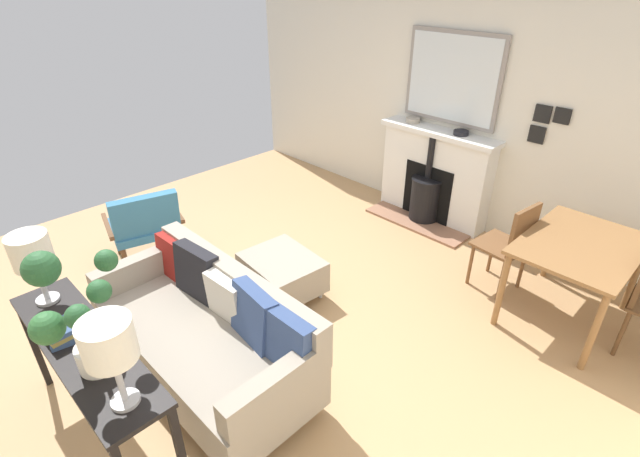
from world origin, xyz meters
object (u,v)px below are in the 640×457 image
object	(u,v)px
dining_table	(579,253)
mantel_bowl_near	(413,120)
dining_chair_near_fireplace	(511,242)
table_lamp_far_end	(109,344)
fireplace	(433,180)
table_lamp_near_end	(31,253)
sofa	(209,331)
armchair_accent	(145,223)
book_stack	(71,329)
potted_plant	(72,312)
console_table	(87,358)
mantel_bowl_far	(461,132)
ottoman	(282,272)

from	to	relation	value
dining_table	mantel_bowl_near	bearing A→B (deg)	-109.01
dining_chair_near_fireplace	table_lamp_far_end	bearing A→B (deg)	-8.59
table_lamp_far_end	dining_chair_near_fireplace	bearing A→B (deg)	171.41
fireplace	table_lamp_near_end	distance (m)	3.96
sofa	armchair_accent	xyz separation A→B (m)	(-0.35, -1.63, 0.09)
table_lamp_far_end	dining_table	world-z (taller)	table_lamp_far_end
table_lamp_near_end	book_stack	size ratio (longest dim) A/B	1.71
fireplace	table_lamp_far_end	xyz separation A→B (m)	(3.90, 0.79, 0.65)
table_lamp_near_end	potted_plant	distance (m)	0.74
mantel_bowl_near	table_lamp_near_end	bearing A→B (deg)	0.78
armchair_accent	console_table	size ratio (longest dim) A/B	0.55
fireplace	console_table	world-z (taller)	fireplace
table_lamp_far_end	table_lamp_near_end	bearing A→B (deg)	-90.00
sofa	table_lamp_far_end	bearing A→B (deg)	35.37
mantel_bowl_far	potted_plant	world-z (taller)	potted_plant
book_stack	table_lamp_far_end	bearing A→B (deg)	90.54
mantel_bowl_near	book_stack	distance (m)	3.98
mantel_bowl_near	console_table	xyz separation A→B (m)	(3.94, 0.60, -0.43)
mantel_bowl_far	potted_plant	bearing A→B (deg)	2.67
console_table	dining_chair_near_fireplace	world-z (taller)	dining_chair_near_fireplace
mantel_bowl_far	armchair_accent	xyz separation A→B (m)	(2.81, -1.63, -0.63)
fireplace	mantel_bowl_near	xyz separation A→B (m)	(-0.04, -0.37, 0.60)
potted_plant	table_lamp_near_end	bearing A→B (deg)	-92.27
armchair_accent	console_table	distance (m)	1.99
sofa	dining_table	world-z (taller)	sofa
mantel_bowl_far	table_lamp_near_end	xyz separation A→B (m)	(3.94, -0.55, 0.03)
mantel_bowl_far	book_stack	world-z (taller)	mantel_bowl_far
dining_table	potted_plant	bearing A→B (deg)	-23.13
potted_plant	dining_table	xyz separation A→B (m)	(-3.22, 1.37, -0.49)
dining_table	table_lamp_far_end	bearing A→B (deg)	-17.60
table_lamp_far_end	sofa	bearing A→B (deg)	-144.63
table_lamp_near_end	dining_table	xyz separation A→B (m)	(-3.19, 2.11, -0.48)
table_lamp_far_end	book_stack	xyz separation A→B (m)	(0.01, -0.67, -0.33)
dining_chair_near_fireplace	mantel_bowl_far	bearing A→B (deg)	-126.35
table_lamp_near_end	potted_plant	bearing A→B (deg)	87.73
book_stack	mantel_bowl_far	bearing A→B (deg)	178.21
table_lamp_far_end	dining_table	bearing A→B (deg)	162.40
sofa	dining_chair_near_fireplace	bearing A→B (deg)	156.79
mantel_bowl_near	dining_chair_near_fireplace	world-z (taller)	mantel_bowl_near
console_table	armchair_accent	bearing A→B (deg)	-124.74
mantel_bowl_far	sofa	world-z (taller)	mantel_bowl_far
mantel_bowl_far	book_stack	xyz separation A→B (m)	(3.94, -0.12, -0.28)
mantel_bowl_far	table_lamp_far_end	distance (m)	3.97
fireplace	mantel_bowl_far	bearing A→B (deg)	98.65
fireplace	console_table	distance (m)	3.91
mantel_bowl_near	armchair_accent	bearing A→B (deg)	-20.03
ottoman	table_lamp_near_end	distance (m)	1.95
fireplace	potted_plant	size ratio (longest dim) A/B	2.09
armchair_accent	dining_table	bearing A→B (deg)	122.85
book_stack	sofa	bearing A→B (deg)	171.20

